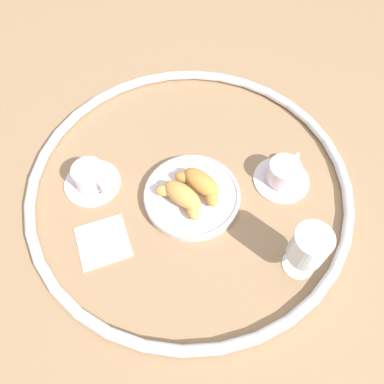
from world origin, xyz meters
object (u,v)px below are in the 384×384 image
object	(u,v)px
croissant_large	(200,183)
coffee_cup_near	(91,178)
coffee_cup_far	(283,174)
folded_napkin	(103,242)
croissant_small	(182,196)
juice_glass_left	(309,248)
pastry_plate	(192,196)

from	to	relation	value
croissant_large	coffee_cup_near	xyz separation A→B (m)	(0.20, 0.17, -0.02)
coffee_cup_far	folded_napkin	xyz separation A→B (m)	(0.16, 0.42, -0.02)
croissant_small	coffee_cup_near	distance (m)	0.23
croissant_small	coffee_cup_far	distance (m)	0.25
juice_glass_left	pastry_plate	bearing A→B (deg)	11.04
pastry_plate	coffee_cup_near	xyz separation A→B (m)	(0.19, 0.15, 0.01)
juice_glass_left	croissant_large	bearing A→B (deg)	6.17
coffee_cup_near	juice_glass_left	xyz separation A→B (m)	(-0.47, -0.20, 0.07)
croissant_small	pastry_plate	bearing A→B (deg)	-93.16
pastry_plate	coffee_cup_near	distance (m)	0.24
pastry_plate	croissant_small	xyz separation A→B (m)	(0.00, 0.03, 0.03)
coffee_cup_near	folded_napkin	xyz separation A→B (m)	(-0.14, 0.07, -0.02)
coffee_cup_far	croissant_small	bearing A→B (deg)	63.54
folded_napkin	juice_glass_left	bearing A→B (deg)	-140.09
pastry_plate	croissant_large	world-z (taller)	croissant_large
juice_glass_left	folded_napkin	xyz separation A→B (m)	(0.33, 0.27, -0.09)
coffee_cup_far	juice_glass_left	bearing A→B (deg)	139.24
folded_napkin	croissant_large	bearing A→B (deg)	-102.68
coffee_cup_near	juice_glass_left	bearing A→B (deg)	-156.83
croissant_small	coffee_cup_far	bearing A→B (deg)	-116.46
folded_napkin	coffee_cup_far	bearing A→B (deg)	-111.46
juice_glass_left	coffee_cup_far	bearing A→B (deg)	-40.76
juice_glass_left	croissant_small	bearing A→B (deg)	16.92
coffee_cup_near	folded_napkin	size ratio (longest dim) A/B	1.24
croissant_large	coffee_cup_far	xyz separation A→B (m)	(-0.11, -0.17, -0.02)
croissant_large	juice_glass_left	size ratio (longest dim) A/B	0.98
coffee_cup_near	coffee_cup_far	size ratio (longest dim) A/B	1.00
croissant_large	folded_napkin	world-z (taller)	croissant_large
pastry_plate	coffee_cup_far	size ratio (longest dim) A/B	1.67
croissant_large	coffee_cup_far	distance (m)	0.20
pastry_plate	juice_glass_left	xyz separation A→B (m)	(-0.28, -0.05, 0.08)
coffee_cup_near	croissant_small	bearing A→B (deg)	-148.80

